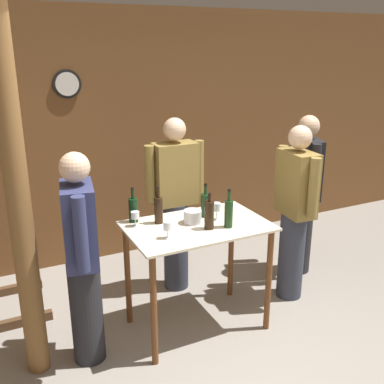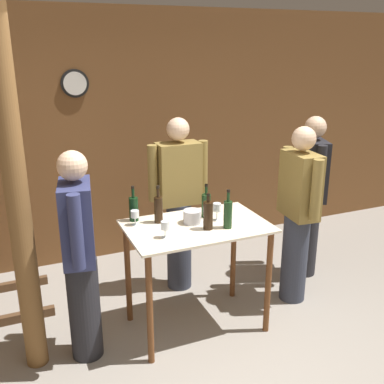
{
  "view_description": "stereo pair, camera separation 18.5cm",
  "coord_description": "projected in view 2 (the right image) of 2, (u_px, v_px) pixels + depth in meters",
  "views": [
    {
      "loc": [
        -1.52,
        -2.23,
        2.32
      ],
      "look_at": [
        -0.01,
        0.85,
        1.18
      ],
      "focal_mm": 42.0,
      "sensor_mm": 36.0,
      "label": 1
    },
    {
      "loc": [
        -1.35,
        -2.31,
        2.32
      ],
      "look_at": [
        -0.01,
        0.85,
        1.18
      ],
      "focal_mm": 42.0,
      "sensor_mm": 36.0,
      "label": 2
    }
  ],
  "objects": [
    {
      "name": "person_visitor_bearded",
      "position": [
        310.0,
        194.0,
        4.52
      ],
      "size": [
        0.34,
        0.56,
        1.67
      ],
      "color": "#232328",
      "rests_on": "ground_plane"
    },
    {
      "name": "wooden_post",
      "position": [
        17.0,
        195.0,
        3.02
      ],
      "size": [
        0.16,
        0.16,
        2.7
      ],
      "color": "brown",
      "rests_on": "ground_plane"
    },
    {
      "name": "back_wall",
      "position": [
        137.0,
        136.0,
        4.95
      ],
      "size": [
        8.4,
        0.08,
        2.7
      ],
      "color": "brown",
      "rests_on": "ground_plane"
    },
    {
      "name": "wine_bottle_left",
      "position": [
        158.0,
        209.0,
        3.63
      ],
      "size": [
        0.07,
        0.07,
        0.31
      ],
      "color": "black",
      "rests_on": "tasting_table"
    },
    {
      "name": "wine_bottle_right",
      "position": [
        206.0,
        205.0,
        3.75
      ],
      "size": [
        0.08,
        0.08,
        0.29
      ],
      "color": "#193819",
      "rests_on": "tasting_table"
    },
    {
      "name": "wine_glass_near_center",
      "position": [
        165.0,
        226.0,
        3.34
      ],
      "size": [
        0.06,
        0.06,
        0.13
      ],
      "color": "silver",
      "rests_on": "tasting_table"
    },
    {
      "name": "wine_glass_near_right",
      "position": [
        217.0,
        208.0,
        3.68
      ],
      "size": [
        0.07,
        0.07,
        0.15
      ],
      "color": "silver",
      "rests_on": "tasting_table"
    },
    {
      "name": "person_host",
      "position": [
        179.0,
        202.0,
        4.26
      ],
      "size": [
        0.59,
        0.24,
        1.7
      ],
      "color": "#333847",
      "rests_on": "ground_plane"
    },
    {
      "name": "person_visitor_near_door",
      "position": [
        298.0,
        212.0,
        4.04
      ],
      "size": [
        0.25,
        0.59,
        1.66
      ],
      "color": "#333847",
      "rests_on": "ground_plane"
    },
    {
      "name": "wine_bottle_far_left",
      "position": [
        134.0,
        208.0,
        3.67
      ],
      "size": [
        0.08,
        0.08,
        0.3
      ],
      "color": "black",
      "rests_on": "tasting_table"
    },
    {
      "name": "wine_glass_near_left",
      "position": [
        135.0,
        215.0,
        3.58
      ],
      "size": [
        0.07,
        0.07,
        0.12
      ],
      "color": "silver",
      "rests_on": "tasting_table"
    },
    {
      "name": "tasting_table",
      "position": [
        197.0,
        245.0,
        3.66
      ],
      "size": [
        1.14,
        0.73,
        0.93
      ],
      "color": "beige",
      "rests_on": "ground_plane"
    },
    {
      "name": "wine_bottle_far_right",
      "position": [
        228.0,
        213.0,
        3.52
      ],
      "size": [
        0.07,
        0.07,
        0.32
      ],
      "color": "#193819",
      "rests_on": "tasting_table"
    },
    {
      "name": "ground_plane",
      "position": [
        239.0,
        381.0,
        3.25
      ],
      "size": [
        14.0,
        14.0,
        0.0
      ],
      "primitive_type": "plane",
      "color": "gray"
    },
    {
      "name": "ice_bucket",
      "position": [
        192.0,
        217.0,
        3.64
      ],
      "size": [
        0.15,
        0.15,
        0.11
      ],
      "color": "silver",
      "rests_on": "tasting_table"
    },
    {
      "name": "person_visitor_with_scarf",
      "position": [
        80.0,
        254.0,
        3.26
      ],
      "size": [
        0.29,
        0.58,
        1.64
      ],
      "color": "#232328",
      "rests_on": "ground_plane"
    },
    {
      "name": "wine_bottle_center",
      "position": [
        208.0,
        215.0,
        3.5
      ],
      "size": [
        0.08,
        0.08,
        0.3
      ],
      "color": "black",
      "rests_on": "tasting_table"
    }
  ]
}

